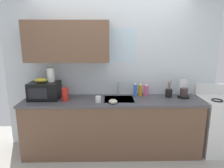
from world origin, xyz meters
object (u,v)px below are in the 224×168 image
Objects in this scene: stove_range at (218,124)px; banana_bunch at (41,80)px; dish_soap_bottle_blue at (135,90)px; dish_soap_bottle_pink at (146,90)px; microwave at (45,91)px; utensil_crock at (169,93)px; paper_towel_roll at (51,75)px; mug_white at (98,99)px; small_bowl at (113,101)px; cereal_canister at (65,94)px; dish_soap_bottle_orange at (140,90)px; coffee_maker at (183,91)px.

banana_bunch reaches higher than stove_range.
dish_soap_bottle_blue reaches higher than dish_soap_bottle_pink.
microwave is 1.63× the size of utensil_crock.
dish_soap_bottle_blue is 1.12× the size of dish_soap_bottle_pink.
paper_towel_roll is 2.32× the size of mug_white.
small_bowl is at bearing -17.15° from paper_towel_roll.
paper_towel_roll reaches higher than mug_white.
dish_soap_bottle_pink reaches higher than cereal_canister.
dish_soap_bottle_orange is 0.46m from utensil_crock.
paper_towel_roll reaches higher than banana_bunch.
paper_towel_roll is at bearing -176.83° from dish_soap_bottle_blue.
paper_towel_roll reaches higher than cereal_canister.
dish_soap_bottle_orange is at bearing 171.23° from coffee_maker.
coffee_maker reaches higher than small_bowl.
stove_range is 5.40× the size of banana_bunch.
banana_bunch reaches higher than cereal_canister.
stove_range is 8.31× the size of small_bowl.
stove_range is 0.80m from coffee_maker.
dish_soap_bottle_orange is (0.09, 0.04, -0.01)m from dish_soap_bottle_blue.
banana_bunch is 1.61m from dish_soap_bottle_orange.
dish_soap_bottle_blue is at bearing 3.17° from paper_towel_roll.
coffee_maker is at bearing 1.47° from banana_bunch.
banana_bunch is at bearing -175.25° from dish_soap_bottle_blue.
dish_soap_bottle_blue is 1.82× the size of small_bowl.
dish_soap_bottle_blue is at bearing 44.61° from small_bowl.
dish_soap_bottle_orange is 0.78m from mug_white.
dish_soap_bottle_blue is 1.08× the size of dish_soap_bottle_orange.
dish_soap_bottle_orange is (-0.68, 0.11, -0.00)m from coffee_maker.
small_bowl is at bearing -12.56° from banana_bunch.
dish_soap_bottle_orange is 1.23m from cereal_canister.
paper_towel_roll is 0.78× the size of utensil_crock.
paper_towel_roll reaches higher than dish_soap_bottle_orange.
stove_range is at bearing 4.21° from mug_white.
microwave is 0.88m from mug_white.
banana_bunch reaches higher than dish_soap_bottle_orange.
mug_white is (-1.37, -0.25, -0.06)m from coffee_maker.
dish_soap_bottle_pink is (-0.58, 0.11, -0.01)m from coffee_maker.
coffee_maker is 0.69m from dish_soap_bottle_orange.
stove_range is 4.91× the size of dish_soap_bottle_orange.
small_bowl is at bearing -143.88° from dish_soap_bottle_pink.
small_bowl is at bearing -135.39° from dish_soap_bottle_blue.
microwave is 2.30× the size of banana_bunch.
paper_towel_roll is 1.05× the size of dish_soap_bottle_pink.
banana_bunch reaches higher than dish_soap_bottle_pink.
utensil_crock is (0.54, -0.06, -0.04)m from dish_soap_bottle_blue.
coffee_maker is 1.19m from small_bowl.
dish_soap_bottle_pink is (1.69, 0.17, -0.21)m from banana_bunch.
small_bowl is at bearing -173.29° from stove_range.
coffee_maker is 0.59m from dish_soap_bottle_pink.
coffee_maker reaches higher than dish_soap_bottle_pink.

